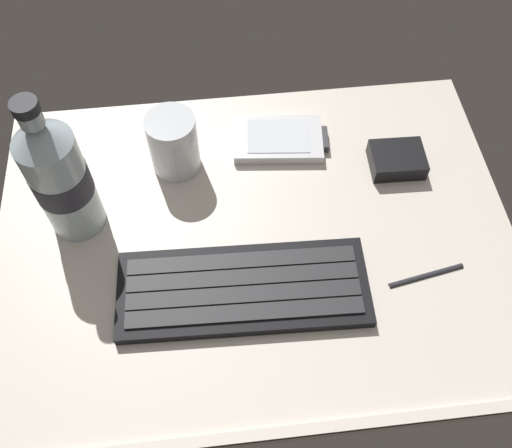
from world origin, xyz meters
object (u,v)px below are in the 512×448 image
at_px(water_bottle, 59,177).
at_px(charger_block, 397,160).
at_px(handheld_device, 279,139).
at_px(keyboard, 243,289).
at_px(juice_cup, 174,145).
at_px(stylus_pen, 427,275).

bearing_deg(water_bottle, charger_block, 5.65).
xyz_separation_m(handheld_device, charger_block, (0.15, -0.06, 0.00)).
distance_m(keyboard, juice_cup, 0.21).
distance_m(keyboard, stylus_pen, 0.22).
bearing_deg(charger_block, juice_cup, 173.25).
distance_m(juice_cup, stylus_pen, 0.35).
distance_m(juice_cup, water_bottle, 0.15).
bearing_deg(keyboard, charger_block, 36.44).
bearing_deg(charger_block, handheld_device, 159.50).
bearing_deg(stylus_pen, juice_cup, 134.79).
xyz_separation_m(handheld_device, juice_cup, (-0.14, -0.02, 0.03)).
bearing_deg(handheld_device, water_bottle, -159.95).
bearing_deg(water_bottle, stylus_pen, -16.92).
height_order(keyboard, handheld_device, keyboard).
bearing_deg(water_bottle, handheld_device, 20.05).
relative_size(keyboard, juice_cup, 3.46).
relative_size(keyboard, stylus_pen, 3.09).
xyz_separation_m(juice_cup, stylus_pen, (0.29, -0.20, -0.04)).
bearing_deg(keyboard, handheld_device, 72.02).
distance_m(charger_block, stylus_pen, 0.17).
distance_m(keyboard, water_bottle, 0.24).
xyz_separation_m(water_bottle, charger_block, (0.42, 0.04, -0.08)).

